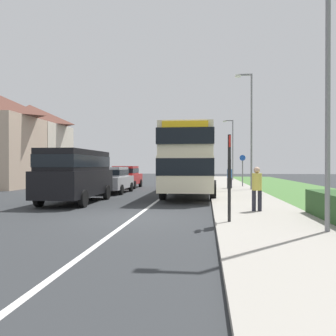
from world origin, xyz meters
name	(u,v)px	position (x,y,z in m)	size (l,w,h in m)	color
ground_plane	(134,218)	(0.00, 0.00, 0.00)	(120.00, 120.00, 0.00)	#2D3033
lane_marking_centre	(164,196)	(0.00, 8.00, 0.00)	(0.14, 60.00, 0.01)	silver
pavement_near_side	(244,200)	(4.20, 6.00, 0.06)	(3.20, 68.00, 0.12)	#9E998E
double_decker_bus	(190,158)	(1.44, 9.08, 2.14)	(2.80, 10.68, 3.70)	beige
parked_van_black	(76,172)	(-3.59, 4.23, 1.42)	(2.11, 5.33, 2.41)	black
parked_car_silver	(112,179)	(-3.47, 9.86, 0.90)	(1.98, 4.29, 1.62)	#B7B7BC
parked_car_red	(126,176)	(-3.75, 14.80, 0.92)	(1.95, 3.94, 1.67)	#B21E1E
pedestrian_at_stop	(257,187)	(4.11, 1.31, 0.98)	(0.34, 0.34, 1.67)	#23232D
pedestrian_walking_away	(230,176)	(3.99, 13.29, 0.98)	(0.34, 0.34, 1.67)	#23232D
bus_stop_sign	(229,172)	(3.00, -1.06, 1.54)	(0.09, 0.52, 2.60)	black
cycle_route_sign	(243,169)	(5.13, 15.67, 1.43)	(0.44, 0.08, 2.52)	slate
street_lamp_near	(324,41)	(5.17, -2.27, 4.74)	(1.14, 0.20, 8.36)	slate
street_lamp_mid	(250,124)	(5.27, 12.45, 4.48)	(1.14, 0.20, 7.85)	slate
street_lamp_far	(232,146)	(5.20, 27.58, 3.91)	(1.14, 0.20, 6.74)	slate
house_terrace_far_side	(12,142)	(-13.82, 16.22, 3.66)	(6.17, 11.23, 7.32)	#C1A88E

